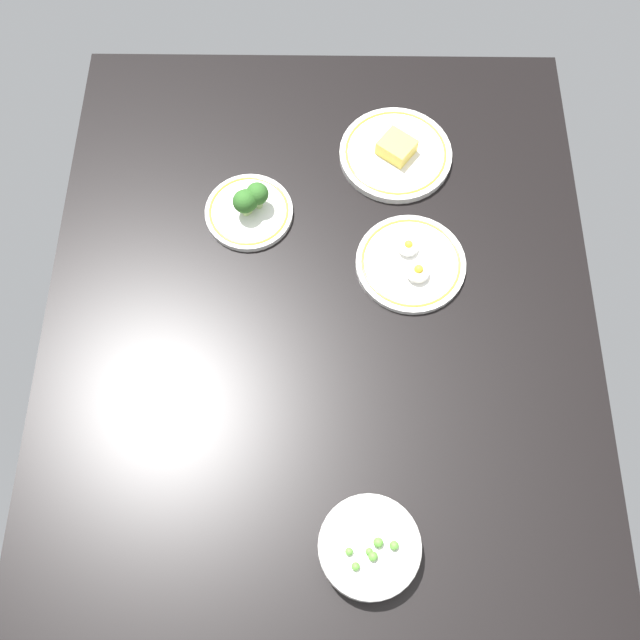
{
  "coord_description": "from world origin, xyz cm",
  "views": [
    {
      "loc": [
        -52.15,
        -0.55,
        124.97
      ],
      "look_at": [
        0.0,
        0.0,
        6.0
      ],
      "focal_mm": 40.13,
      "sensor_mm": 36.0,
      "label": 1
    }
  ],
  "objects_px": {
    "bowl_peas": "(369,547)",
    "plate_cheese": "(396,153)",
    "plate_eggs": "(411,263)",
    "plate_broccoli": "(249,207)"
  },
  "relations": [
    {
      "from": "bowl_peas",
      "to": "plate_cheese",
      "type": "bearing_deg",
      "value": -5.03
    },
    {
      "from": "bowl_peas",
      "to": "plate_eggs",
      "type": "bearing_deg",
      "value": -9.75
    },
    {
      "from": "plate_cheese",
      "to": "bowl_peas",
      "type": "xyz_separation_m",
      "value": [
        -0.77,
        0.07,
        0.01
      ]
    },
    {
      "from": "plate_cheese",
      "to": "plate_broccoli",
      "type": "bearing_deg",
      "value": 115.63
    },
    {
      "from": "plate_eggs",
      "to": "plate_broccoli",
      "type": "distance_m",
      "value": 0.33
    },
    {
      "from": "plate_eggs",
      "to": "plate_cheese",
      "type": "bearing_deg",
      "value": 4.88
    },
    {
      "from": "plate_eggs",
      "to": "plate_cheese",
      "type": "xyz_separation_m",
      "value": [
        0.25,
        0.02,
        0.0
      ]
    },
    {
      "from": "plate_cheese",
      "to": "bowl_peas",
      "type": "relative_size",
      "value": 1.4
    },
    {
      "from": "plate_cheese",
      "to": "plate_broccoli",
      "type": "distance_m",
      "value": 0.32
    },
    {
      "from": "plate_cheese",
      "to": "bowl_peas",
      "type": "height_order",
      "value": "bowl_peas"
    }
  ]
}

